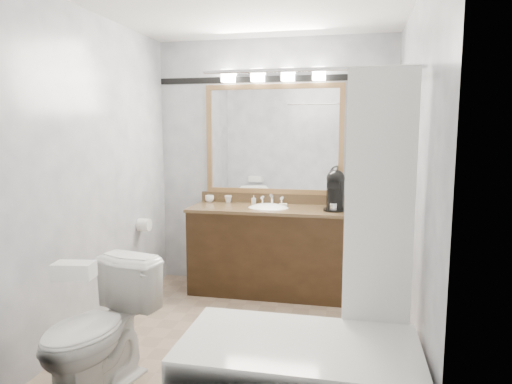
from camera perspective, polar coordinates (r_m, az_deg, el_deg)
room at (r=3.39m, az=-1.54°, el=1.87°), size 2.42×2.62×2.52m
vanity at (r=4.52m, az=1.55°, el=-7.04°), size 1.53×0.58×0.97m
mirror at (r=4.63m, az=2.20°, el=6.56°), size 1.40×0.04×1.10m
vanity_light_bar at (r=4.61m, az=2.12°, el=14.44°), size 1.02×0.14×0.12m
accent_stripe at (r=4.67m, az=2.27°, el=13.94°), size 2.40×0.01×0.06m
bathtub at (r=2.73m, az=5.91°, el=-21.12°), size 1.30×0.75×1.96m
tp_roll at (r=4.48m, az=-13.80°, el=-4.01°), size 0.11×0.12×0.12m
toilet at (r=3.04m, az=-19.19°, el=-16.04°), size 0.60×0.85×0.79m
tissue_box at (r=2.73m, az=-21.80°, el=-9.08°), size 0.23×0.15×0.09m
coffee_maker at (r=4.33m, az=9.88°, el=0.33°), size 0.20×0.25×0.38m
cup_left at (r=4.78m, az=-5.82°, el=-0.84°), size 0.10×0.10×0.07m
cup_right at (r=4.74m, az=-3.50°, el=-0.88°), size 0.10×0.10×0.07m
soap_bottle_a at (r=4.61m, az=-0.30°, el=-0.99°), size 0.04×0.04×0.09m
soap_bar at (r=4.53m, az=3.41°, el=-1.60°), size 0.09×0.06×0.02m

